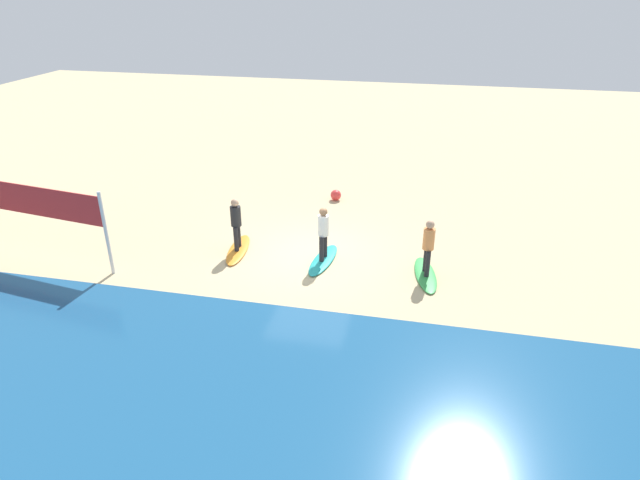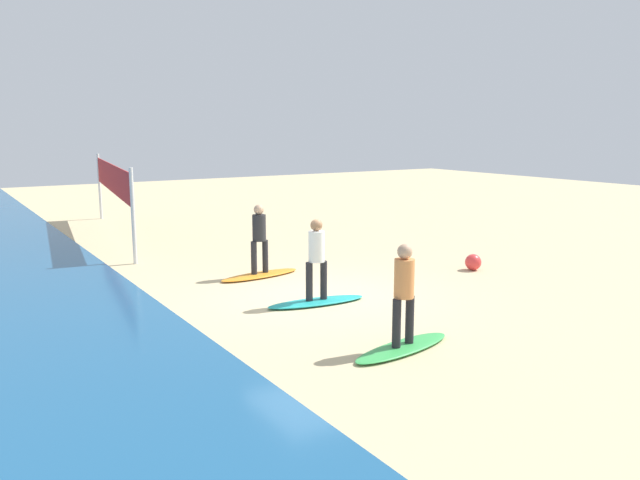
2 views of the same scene
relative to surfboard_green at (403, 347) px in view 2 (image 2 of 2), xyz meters
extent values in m
plane|color=#CCB789|center=(3.52, -0.55, -0.04)|extent=(60.00, 60.00, 0.00)
ellipsoid|color=green|center=(0.00, 0.00, 0.00)|extent=(0.93, 2.17, 0.09)
cylinder|color=#232328|center=(-0.03, 0.16, 0.43)|extent=(0.14, 0.14, 0.78)
cylinder|color=#232328|center=(0.03, -0.16, 0.43)|extent=(0.14, 0.14, 0.78)
cylinder|color=#E58C4C|center=(0.00, 0.00, 1.14)|extent=(0.32, 0.32, 0.62)
sphere|color=tan|center=(0.00, 0.00, 1.56)|extent=(0.24, 0.24, 0.24)
ellipsoid|color=teal|center=(3.03, -0.26, 0.00)|extent=(0.80, 2.15, 0.09)
cylinder|color=#232328|center=(3.05, -0.10, 0.43)|extent=(0.14, 0.14, 0.78)
cylinder|color=#232328|center=(3.01, -0.42, 0.43)|extent=(0.14, 0.14, 0.78)
cylinder|color=white|center=(3.03, -0.26, 1.14)|extent=(0.32, 0.32, 0.62)
sphere|color=#9E704C|center=(3.03, -0.26, 1.56)|extent=(0.24, 0.24, 0.24)
ellipsoid|color=orange|center=(5.76, -0.36, 0.00)|extent=(0.81, 2.15, 0.09)
cylinder|color=#232328|center=(5.74, -0.20, 0.43)|extent=(0.14, 0.14, 0.78)
cylinder|color=#232328|center=(5.77, -0.52, 0.43)|extent=(0.14, 0.14, 0.78)
cylinder|color=#262628|center=(5.76, -0.36, 1.14)|extent=(0.32, 0.32, 0.62)
sphere|color=tan|center=(5.76, -0.36, 1.56)|extent=(0.24, 0.24, 0.24)
cylinder|color=silver|center=(8.79, 1.73, 1.21)|extent=(0.10, 0.10, 2.50)
cylinder|color=silver|center=(17.70, 0.46, 1.21)|extent=(0.10, 0.10, 2.50)
cube|color=red|center=(13.24, 1.09, 1.85)|extent=(8.91, 1.30, 0.90)
sphere|color=#E53838|center=(3.58, -5.18, 0.16)|extent=(0.40, 0.40, 0.40)
camera|label=1|loc=(0.06, 13.90, 7.72)|focal=30.74mm
camera|label=2|loc=(-7.58, 6.31, 3.49)|focal=35.96mm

